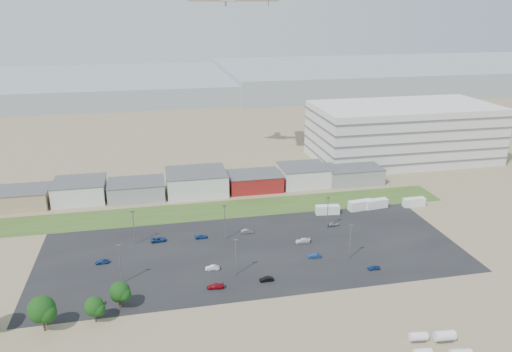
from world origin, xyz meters
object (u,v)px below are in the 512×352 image
object	(u,v)px
storage_tank_nw	(418,336)
parked_car_1	(314,256)
parked_car_12	(303,241)
parked_car_13	(266,279)
parked_car_4	(212,268)
parked_car_10	(97,302)
parked_car_2	(374,267)
box_trailer_a	(327,210)
parked_car_9	(159,240)
parked_car_6	(201,237)
parked_car_11	(248,231)
parked_car_3	(215,286)
parked_car_8	(333,224)
parked_car_5	(102,261)

from	to	relation	value
storage_tank_nw	parked_car_1	distance (m)	40.71
parked_car_12	parked_car_13	size ratio (longest dim) A/B	1.22
parked_car_4	parked_car_10	xyz separation A→B (m)	(-28.84, -10.28, -0.03)
parked_car_2	parked_car_10	xyz separation A→B (m)	(-71.11, -1.45, 0.02)
parked_car_1	box_trailer_a	bearing A→B (deg)	158.94
parked_car_1	parked_car_9	distance (m)	46.58
parked_car_2	parked_car_6	bearing A→B (deg)	-120.59
parked_car_11	parked_car_13	bearing A→B (deg)	-179.87
box_trailer_a	parked_car_4	world-z (taller)	box_trailer_a
storage_tank_nw	parked_car_3	xyz separation A→B (m)	(-39.01, 29.39, -0.49)
parked_car_10	parked_car_9	bearing A→B (deg)	-18.88
box_trailer_a	parked_car_9	world-z (taller)	box_trailer_a
box_trailer_a	parked_car_11	distance (m)	30.76
box_trailer_a	parked_car_9	bearing A→B (deg)	-164.26
parked_car_8	parked_car_13	xyz separation A→B (m)	(-28.64, -28.40, -0.03)
parked_car_6	storage_tank_nw	bearing A→B (deg)	-145.39
parked_car_3	parked_car_6	bearing A→B (deg)	-171.54
box_trailer_a	parked_car_6	size ratio (longest dim) A/B	2.07
parked_car_9	parked_car_12	bearing A→B (deg)	-108.27
parked_car_5	parked_car_13	world-z (taller)	parked_car_5
parked_car_5	parked_car_11	size ratio (longest dim) A/B	0.92
box_trailer_a	parked_car_12	world-z (taller)	box_trailer_a
parked_car_2	parked_car_13	distance (m)	29.47
parked_car_8	parked_car_10	world-z (taller)	parked_car_8
parked_car_8	parked_car_12	world-z (taller)	parked_car_12
storage_tank_nw	parked_car_1	world-z (taller)	storage_tank_nw
parked_car_12	parked_car_11	bearing A→B (deg)	-119.02
parked_car_5	parked_car_6	size ratio (longest dim) A/B	0.95
parked_car_1	parked_car_6	bearing A→B (deg)	-117.21
parked_car_2	parked_car_10	world-z (taller)	parked_car_10
parked_car_2	parked_car_4	bearing A→B (deg)	-99.02
box_trailer_a	parked_car_10	xyz separation A→B (m)	(-71.74, -39.62, -0.91)
storage_tank_nw	parked_car_5	bearing A→B (deg)	144.42
box_trailer_a	parked_car_10	world-z (taller)	box_trailer_a
box_trailer_a	storage_tank_nw	bearing A→B (deg)	-87.23
parked_car_2	parked_car_8	bearing A→B (deg)	-175.54
box_trailer_a	parked_car_5	bearing A→B (deg)	-158.30
parked_car_5	parked_car_13	distance (m)	45.70
parked_car_4	parked_car_8	distance (m)	45.86
storage_tank_nw	parked_car_2	world-z (taller)	storage_tank_nw
parked_car_2	parked_car_5	xyz separation A→B (m)	(-71.31, 18.47, 0.06)
parked_car_3	parked_car_11	world-z (taller)	parked_car_11
parked_car_2	parked_car_10	size ratio (longest dim) A/B	0.82
parked_car_3	parked_car_13	distance (m)	13.23
parked_car_3	parked_car_4	xyz separation A→B (m)	(0.42, 9.36, -0.00)
parked_car_1	parked_car_2	xyz separation A→B (m)	(13.47, -9.58, -0.05)
parked_car_8	parked_car_10	bearing A→B (deg)	108.41
parked_car_2	parked_car_8	world-z (taller)	parked_car_8
parked_car_2	parked_car_11	distance (m)	40.83
parked_car_5	parked_car_11	world-z (taller)	parked_car_11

